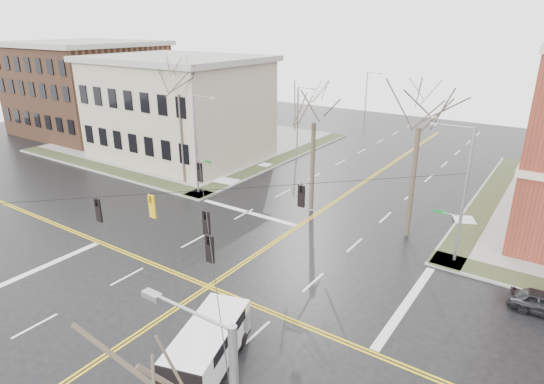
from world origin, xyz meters
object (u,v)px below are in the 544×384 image
Objects in this scene: streetlight_north_a at (299,118)px; tree_nw_far at (179,88)px; cargo_van at (210,341)px; signal_pole_ne at (462,192)px; tree_nw_near at (314,117)px; tree_ne at (420,120)px; signal_pole_nw at (197,142)px; streetlight_north_b at (367,97)px.

tree_nw_far reaches higher than streetlight_north_a.
streetlight_north_a is 1.36× the size of cargo_van.
tree_nw_near reaches higher than signal_pole_ne.
tree_ne reaches higher than cargo_van.
tree_nw_near reaches higher than signal_pole_nw.
tree_nw_far is at bearing 120.23° from cargo_van.
signal_pole_ne is 1.12× the size of streetlight_north_b.
cargo_van is at bearing -99.26° from tree_ne.
tree_nw_far is at bearing -178.36° from tree_ne.
signal_pole_nw reaches higher than cargo_van.
signal_pole_nw is 16.52m from streetlight_north_a.
signal_pole_ne is 0.75× the size of tree_ne.
streetlight_north_b is at bearing 89.27° from cargo_van.
streetlight_north_a is (0.67, 16.50, -0.48)m from signal_pole_nw.
streetlight_north_a is at bearing 143.10° from signal_pole_ne.
streetlight_north_a is (-21.97, 16.50, -0.48)m from signal_pole_ne.
signal_pole_nw is 11.22m from tree_nw_near.
tree_ne reaches higher than signal_pole_ne.
cargo_van is at bearing -73.98° from streetlight_north_b.
streetlight_north_b is at bearing 121.05° from signal_pole_ne.
streetlight_north_b is 55.11m from cargo_van.
signal_pole_ne is at bearing -36.90° from streetlight_north_a.
streetlight_north_a is 0.66× the size of tree_ne.
cargo_van is 27.44m from tree_nw_far.
signal_pole_ne is 1.12× the size of streetlight_north_a.
cargo_van is 20.66m from tree_nw_near.
tree_nw_far reaches higher than signal_pole_nw.
cargo_van is at bearing -74.18° from tree_nw_near.
streetlight_north_a is 36.36m from cargo_van.
signal_pole_ne is 22.64m from signal_pole_nw.
streetlight_north_a and streetlight_north_b have the same top height.
tree_nw_far is (-25.98, 1.52, 4.32)m from signal_pole_ne.
signal_pole_nw is 5.67m from tree_nw_far.
streetlight_north_b is (0.67, 36.50, -0.48)m from signal_pole_nw.
tree_ne is (18.21, -34.35, 4.27)m from streetlight_north_b.
signal_pole_ne is at bearing -58.95° from streetlight_north_b.
tree_nw_far is 13.95m from tree_nw_near.
streetlight_north_a reaches higher than cargo_van.
tree_ne reaches higher than signal_pole_nw.
signal_pole_ne is 27.48m from streetlight_north_a.
signal_pole_ne and signal_pole_nw have the same top height.
signal_pole_ne is 0.81× the size of tree_nw_near.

